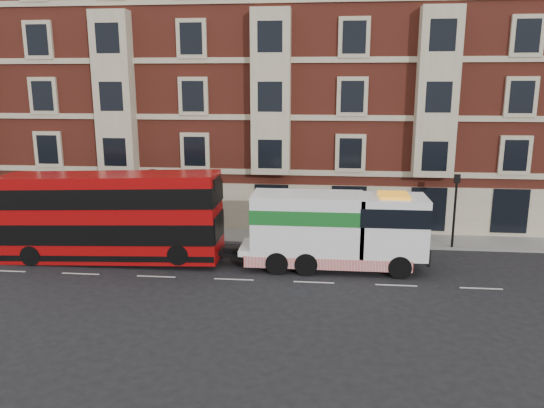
{
  "coord_description": "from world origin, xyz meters",
  "views": [
    {
      "loc": [
        4.42,
        -24.7,
        9.55
      ],
      "look_at": [
        1.52,
        4.0,
        3.01
      ],
      "focal_mm": 35.0,
      "sensor_mm": 36.0,
      "label": 1
    }
  ],
  "objects": [
    {
      "name": "ground",
      "position": [
        0.0,
        0.0,
        0.0
      ],
      "size": [
        120.0,
        120.0,
        0.0
      ],
      "primitive_type": "plane",
      "color": "black",
      "rests_on": "ground"
    },
    {
      "name": "lamp_post_west",
      "position": [
        -6.0,
        6.2,
        2.68
      ],
      "size": [
        0.35,
        0.15,
        4.35
      ],
      "color": "black",
      "rests_on": "sidewalk"
    },
    {
      "name": "lamp_post_east",
      "position": [
        12.0,
        6.2,
        2.68
      ],
      "size": [
        0.35,
        0.15,
        4.35
      ],
      "color": "black",
      "rests_on": "sidewalk"
    },
    {
      "name": "tow_truck",
      "position": [
        4.92,
        2.22,
        2.12
      ],
      "size": [
        9.6,
        2.84,
        4.0
      ],
      "color": "white",
      "rests_on": "ground"
    },
    {
      "name": "box_van",
      "position": [
        -13.45,
        4.61,
        1.2
      ],
      "size": [
        5.05,
        3.32,
        2.44
      ],
      "rotation": [
        0.0,
        0.0,
        -0.33
      ],
      "color": "silver",
      "rests_on": "ground"
    },
    {
      "name": "double_decker_bus",
      "position": [
        -7.15,
        2.22,
        2.57
      ],
      "size": [
        11.98,
        2.75,
        4.85
      ],
      "color": "#A1080A",
      "rests_on": "ground"
    },
    {
      "name": "victorian_terrace",
      "position": [
        0.5,
        15.0,
        10.07
      ],
      "size": [
        45.0,
        12.0,
        20.4
      ],
      "color": "maroon",
      "rests_on": "ground"
    },
    {
      "name": "sidewalk",
      "position": [
        0.0,
        7.5,
        0.07
      ],
      "size": [
        90.0,
        3.0,
        0.15
      ],
      "primitive_type": "cube",
      "color": "slate",
      "rests_on": "ground"
    },
    {
      "name": "pedestrian",
      "position": [
        -14.94,
        7.07,
        0.98
      ],
      "size": [
        0.71,
        0.7,
        1.66
      ],
      "primitive_type": "imported",
      "rotation": [
        0.0,
        0.0,
        -0.75
      ],
      "color": "#192732",
      "rests_on": "sidewalk"
    }
  ]
}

